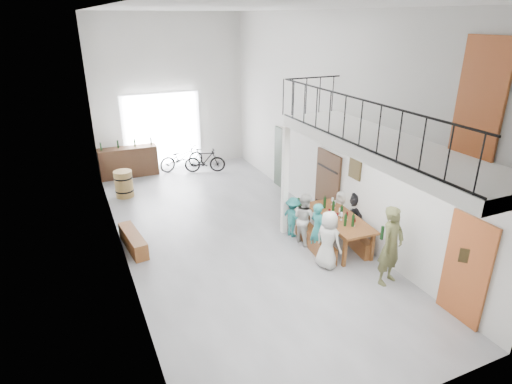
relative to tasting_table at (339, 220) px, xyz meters
name	(u,v)px	position (x,y,z in m)	size (l,w,h in m)	color
floor	(232,234)	(-2.20, 1.63, -0.71)	(12.00, 12.00, 0.00)	slate
room_walls	(229,99)	(-2.20, 1.63, 2.85)	(12.00, 12.00, 12.00)	silver
gateway_portal	(162,132)	(-2.60, 7.57, 0.69)	(2.80, 0.08, 2.80)	white
right_wall_decor	(366,181)	(0.50, -0.24, 1.04)	(0.07, 8.28, 5.07)	#94441D
balcony	(382,148)	(-0.22, -1.50, 2.26)	(1.52, 5.62, 4.00)	white
tasting_table	(339,220)	(0.00, 0.00, 0.00)	(1.01, 2.19, 0.79)	brown
bench_inner	(315,241)	(-0.62, 0.07, -0.50)	(0.29, 1.81, 0.42)	brown
bench_wall	(351,235)	(0.37, -0.04, -0.50)	(0.23, 1.81, 0.42)	brown
tableware	(339,212)	(-0.02, -0.01, 0.22)	(0.54, 1.31, 0.35)	black
side_bench	(133,241)	(-4.70, 1.92, -0.50)	(0.33, 1.50, 0.42)	brown
oak_barrel	(124,184)	(-4.40, 5.41, -0.28)	(0.58, 0.58, 0.85)	olive
serving_counter	(129,162)	(-3.95, 7.28, -0.18)	(2.01, 0.56, 1.06)	#3B2616
counter_bottles	(126,144)	(-3.95, 7.29, 0.49)	(1.77, 0.12, 0.28)	black
guest_left_a	(328,240)	(-0.79, -0.73, -0.02)	(0.67, 0.44, 1.38)	beige
guest_left_b	(318,229)	(-0.69, -0.13, -0.05)	(0.48, 0.32, 1.32)	#227471
guest_left_c	(305,218)	(-0.69, 0.48, -0.04)	(0.65, 0.50, 1.33)	beige
guest_left_d	(293,217)	(-0.79, 0.89, -0.17)	(0.70, 0.40, 1.08)	#227471
guest_right_a	(372,230)	(0.65, -0.49, -0.18)	(0.61, 0.26, 1.05)	#B5341F
guest_right_b	(355,215)	(0.61, 0.16, -0.07)	(1.19, 0.38, 1.28)	black
guest_right_c	(341,211)	(0.53, 0.67, -0.15)	(0.54, 0.35, 1.11)	beige
host_standing	(391,246)	(0.07, -1.79, 0.18)	(0.65, 0.42, 1.77)	brown
potted_plant	(299,202)	(0.25, 2.37, -0.52)	(0.33, 0.29, 0.37)	#1C4B17
bicycle_near	(181,158)	(-2.05, 7.20, -0.24)	(0.61, 1.76, 0.92)	black
bicycle_far	(205,160)	(-1.35, 6.56, -0.26)	(0.42, 1.48, 0.89)	black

